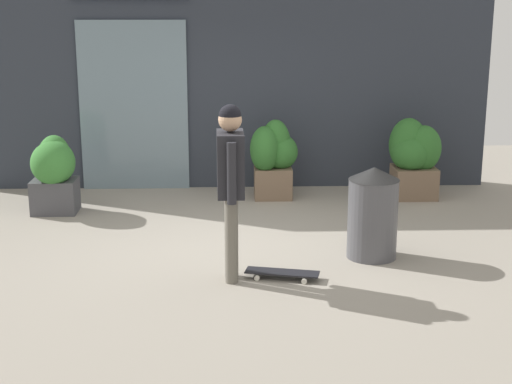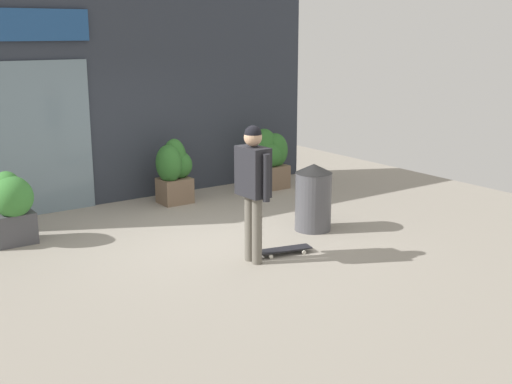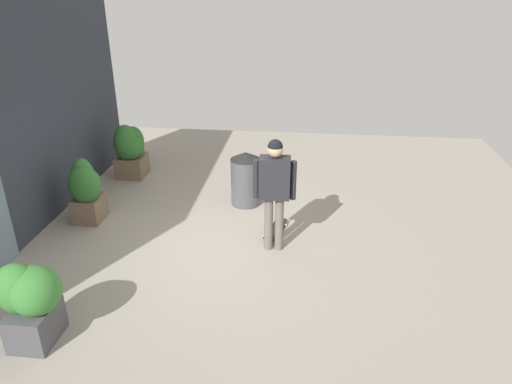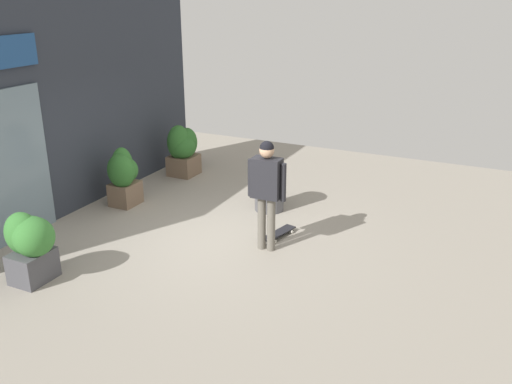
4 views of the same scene
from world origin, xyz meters
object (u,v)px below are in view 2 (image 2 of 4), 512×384
Objects in this scene: skateboarder at (253,179)px; planter_box_left at (268,157)px; planter_box_right at (174,169)px; skateboard at (284,250)px; planter_box_mid at (11,202)px; trash_bin at (313,197)px.

planter_box_left is at bearing 49.54° from skateboarder.
planter_box_left is at bearing -1.69° from planter_box_right.
skateboard is at bearing -0.84° from skateboarder.
planter_box_mid is (-2.83, 2.55, 0.54)m from skateboard.
trash_bin is (1.02, 0.63, 0.45)m from skateboard.
trash_bin is (3.85, -1.92, -0.09)m from planter_box_mid.
planter_box_mid is 1.01× the size of trash_bin.
planter_box_right is (-1.98, 0.06, 0.00)m from planter_box_left.
skateboarder is at bearing -166.15° from skateboard.
planter_box_mid is (-2.31, 2.56, -0.50)m from skateboarder.
planter_box_mid is (-2.91, -0.69, -0.01)m from planter_box_right.
skateboard is 0.69× the size of planter_box_right.
trash_bin is at bearing 21.03° from skateboarder.
trash_bin is at bearing 44.85° from skateboard.
skateboard is 1.28m from trash_bin.
skateboard is 3.85m from planter_box_mid.
planter_box_right is at bearing 78.06° from skateboarder.
planter_box_right is (0.60, 3.25, -0.50)m from skateboarder.
planter_box_right is at bearing 13.35° from planter_box_mid.
planter_box_mid is at bearing -166.65° from planter_box_right.
skateboarder is 3.34m from planter_box_right.
skateboarder is at bearing -128.91° from planter_box_left.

